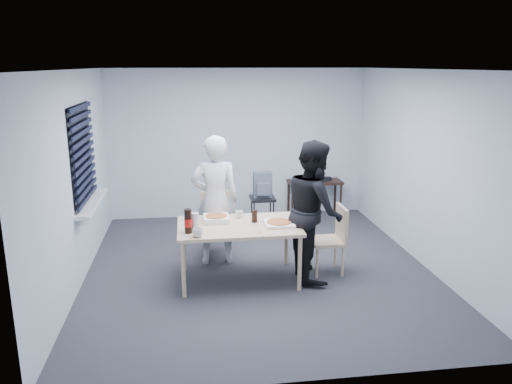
{
  "coord_description": "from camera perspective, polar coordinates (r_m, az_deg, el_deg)",
  "views": [
    {
      "loc": [
        -0.89,
        -6.18,
        2.66
      ],
      "look_at": [
        -0.01,
        0.1,
        1.03
      ],
      "focal_mm": 35.0,
      "sensor_mm": 36.0,
      "label": 1
    }
  ],
  "objects": [
    {
      "name": "backpack",
      "position": [
        8.09,
        0.76,
        0.78
      ],
      "size": [
        0.3,
        0.22,
        0.42
      ],
      "rotation": [
        0.0,
        0.0,
        -0.07
      ],
      "color": "slate",
      "rests_on": "stool"
    },
    {
      "name": "soda_bottle",
      "position": [
        5.91,
        -7.76,
        -3.36
      ],
      "size": [
        0.09,
        0.09,
        0.29
      ],
      "rotation": [
        0.0,
        0.0,
        -0.3
      ],
      "color": "black",
      "rests_on": "dining_table"
    },
    {
      "name": "chair_far",
      "position": [
        7.21,
        -4.61,
        -2.99
      ],
      "size": [
        0.42,
        0.42,
        0.89
      ],
      "color": "beige",
      "rests_on": "ground"
    },
    {
      "name": "cola_glass",
      "position": [
        6.27,
        -0.18,
        -2.76
      ],
      "size": [
        0.08,
        0.08,
        0.16
      ],
      "primitive_type": "cylinder",
      "rotation": [
        0.0,
        0.0,
        0.13
      ],
      "color": "black",
      "rests_on": "dining_table"
    },
    {
      "name": "person_black",
      "position": [
        6.29,
        6.62,
        -2.09
      ],
      "size": [
        0.47,
        0.86,
        1.77
      ],
      "primitive_type": "imported",
      "rotation": [
        0.0,
        0.0,
        1.57
      ],
      "color": "black",
      "rests_on": "ground"
    },
    {
      "name": "dining_table",
      "position": [
        6.21,
        -2.0,
        -4.29
      ],
      "size": [
        1.5,
        0.95,
        0.73
      ],
      "color": "beige",
      "rests_on": "ground"
    },
    {
      "name": "rubber_band",
      "position": [
        5.9,
        0.48,
        -4.68
      ],
      "size": [
        0.07,
        0.07,
        0.0
      ],
      "primitive_type": "torus",
      "rotation": [
        0.0,
        0.0,
        0.26
      ],
      "color": "red",
      "rests_on": "dining_table"
    },
    {
      "name": "side_table",
      "position": [
        9.0,
        6.72,
        0.8
      ],
      "size": [
        0.96,
        0.43,
        0.64
      ],
      "color": "black",
      "rests_on": "ground"
    },
    {
      "name": "mug_b",
      "position": [
        6.46,
        -1.94,
        -2.57
      ],
      "size": [
        0.1,
        0.1,
        0.09
      ],
      "primitive_type": "imported",
      "color": "silver",
      "rests_on": "dining_table"
    },
    {
      "name": "pizza_box_a",
      "position": [
        6.34,
        -4.56,
        -3.02
      ],
      "size": [
        0.32,
        0.32,
        0.08
      ],
      "rotation": [
        0.0,
        0.0,
        0.23
      ],
      "color": "white",
      "rests_on": "dining_table"
    },
    {
      "name": "plastic_cups",
      "position": [
        5.99,
        -6.97,
        -3.4
      ],
      "size": [
        0.12,
        0.12,
        0.22
      ],
      "primitive_type": "cylinder",
      "rotation": [
        0.0,
        0.0,
        -0.34
      ],
      "color": "silver",
      "rests_on": "dining_table"
    },
    {
      "name": "papers",
      "position": [
        8.95,
        5.79,
        1.29
      ],
      "size": [
        0.23,
        0.3,
        0.0
      ],
      "primitive_type": "cube",
      "rotation": [
        0.0,
        0.0,
        0.12
      ],
      "color": "white",
      "rests_on": "side_table"
    },
    {
      "name": "mug_a",
      "position": [
        5.8,
        -6.68,
        -4.65
      ],
      "size": [
        0.17,
        0.17,
        0.1
      ],
      "primitive_type": "imported",
      "rotation": [
        0.0,
        0.0,
        0.52
      ],
      "color": "silver",
      "rests_on": "dining_table"
    },
    {
      "name": "person_white",
      "position": [
        6.73,
        -4.67,
        -0.96
      ],
      "size": [
        0.65,
        0.42,
        1.77
      ],
      "primitive_type": "imported",
      "rotation": [
        0.0,
        0.0,
        3.14
      ],
      "color": "silver",
      "rests_on": "ground"
    },
    {
      "name": "pizza_box_b",
      "position": [
        6.18,
        2.65,
        -3.59
      ],
      "size": [
        0.35,
        0.35,
        0.05
      ],
      "rotation": [
        0.0,
        0.0,
        0.13
      ],
      "color": "white",
      "rests_on": "dining_table"
    },
    {
      "name": "chair_right",
      "position": [
        6.58,
        8.86,
        -4.85
      ],
      "size": [
        0.42,
        0.42,
        0.89
      ],
      "color": "beige",
      "rests_on": "ground"
    },
    {
      "name": "room",
      "position": [
        6.82,
        -18.89,
        3.31
      ],
      "size": [
        5.0,
        5.0,
        5.0
      ],
      "color": "#303035",
      "rests_on": "ground"
    },
    {
      "name": "stool",
      "position": [
        8.18,
        0.74,
        -1.32
      ],
      "size": [
        0.4,
        0.4,
        0.55
      ],
      "color": "black",
      "rests_on": "ground"
    },
    {
      "name": "black_box",
      "position": [
        9.02,
        8.11,
        1.51
      ],
      "size": [
        0.15,
        0.12,
        0.06
      ],
      "primitive_type": "cube",
      "rotation": [
        0.0,
        0.0,
        -0.1
      ],
      "color": "black",
      "rests_on": "side_table"
    }
  ]
}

